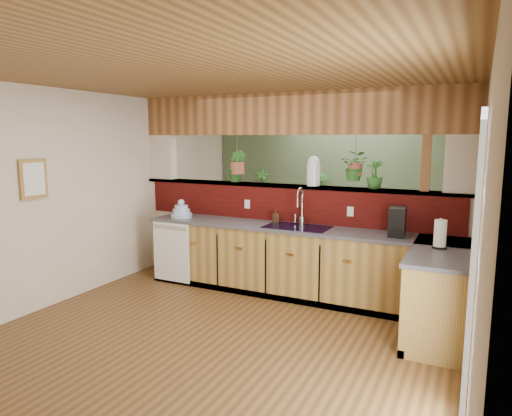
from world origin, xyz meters
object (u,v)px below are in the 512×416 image
at_px(soap_dispenser, 276,216).
at_px(coffee_maker, 397,223).
at_px(dish_stack, 181,212).
at_px(faucet, 301,205).
at_px(shelving_console, 293,222).
at_px(glass_jar, 313,171).
at_px(paper_towel, 440,235).

distance_m(soap_dispenser, coffee_maker, 1.60).
distance_m(dish_stack, coffee_maker, 2.93).
bearing_deg(faucet, dish_stack, -172.59).
bearing_deg(dish_stack, shelving_console, 71.73).
height_order(faucet, dish_stack, faucet).
height_order(soap_dispenser, shelving_console, soap_dispenser).
bearing_deg(faucet, shelving_console, 113.61).
bearing_deg(faucet, coffee_maker, -7.09).
distance_m(soap_dispenser, shelving_console, 2.23).
distance_m(soap_dispenser, glass_jar, 0.77).
relative_size(coffee_maker, shelving_console, 0.24).
relative_size(dish_stack, paper_towel, 0.95).
xyz_separation_m(faucet, shelving_console, (-0.93, 2.12, -0.66)).
distance_m(dish_stack, soap_dispenser, 1.37).
distance_m(dish_stack, paper_towel, 3.44).
xyz_separation_m(soap_dispenser, shelving_console, (-0.57, 2.10, -0.49)).
height_order(dish_stack, shelving_console, dish_stack).
xyz_separation_m(faucet, glass_jar, (0.09, 0.22, 0.42)).
height_order(dish_stack, soap_dispenser, dish_stack).
relative_size(dish_stack, shelving_console, 0.21).
bearing_deg(dish_stack, faucet, 7.41).
distance_m(paper_towel, shelving_console, 3.81).
relative_size(faucet, paper_towel, 1.58).
bearing_deg(paper_towel, dish_stack, 174.28).
xyz_separation_m(faucet, coffee_maker, (1.23, -0.15, -0.11)).
relative_size(paper_towel, shelving_console, 0.22).
relative_size(soap_dispenser, coffee_maker, 0.53).
bearing_deg(soap_dispenser, dish_stack, -169.58).
bearing_deg(glass_jar, soap_dispenser, -156.30).
relative_size(dish_stack, glass_jar, 0.76).
height_order(soap_dispenser, glass_jar, glass_jar).
distance_m(faucet, glass_jar, 0.48).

